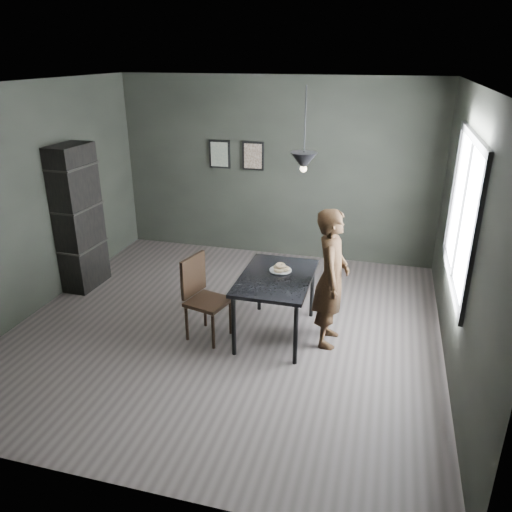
% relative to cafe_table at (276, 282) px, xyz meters
% --- Properties ---
extents(ground, '(5.00, 5.00, 0.00)m').
position_rel_cafe_table_xyz_m(ground, '(-0.60, 0.00, -0.67)').
color(ground, '#36302E').
rests_on(ground, ground).
extents(back_wall, '(5.00, 0.10, 2.80)m').
position_rel_cafe_table_xyz_m(back_wall, '(-0.60, 2.50, 0.73)').
color(back_wall, black).
rests_on(back_wall, ground).
extents(ceiling, '(5.00, 5.00, 0.02)m').
position_rel_cafe_table_xyz_m(ceiling, '(-0.60, 0.00, 2.13)').
color(ceiling, silver).
rests_on(ceiling, ground).
extents(window_assembly, '(0.04, 1.96, 1.56)m').
position_rel_cafe_table_xyz_m(window_assembly, '(1.87, 0.20, 0.93)').
color(window_assembly, white).
rests_on(window_assembly, ground).
extents(cafe_table, '(0.80, 1.20, 0.75)m').
position_rel_cafe_table_xyz_m(cafe_table, '(0.00, 0.00, 0.00)').
color(cafe_table, black).
rests_on(cafe_table, ground).
extents(white_plate, '(0.23, 0.23, 0.01)m').
position_rel_cafe_table_xyz_m(white_plate, '(0.02, 0.15, 0.08)').
color(white_plate, white).
rests_on(white_plate, cafe_table).
extents(donut_pile, '(0.20, 0.20, 0.09)m').
position_rel_cafe_table_xyz_m(donut_pile, '(0.02, 0.15, 0.12)').
color(donut_pile, beige).
rests_on(donut_pile, white_plate).
extents(woman, '(0.40, 0.59, 1.59)m').
position_rel_cafe_table_xyz_m(woman, '(0.62, 0.01, 0.12)').
color(woman, black).
rests_on(woman, ground).
extents(wood_chair, '(0.52, 0.52, 0.98)m').
position_rel_cafe_table_xyz_m(wood_chair, '(-0.82, -0.24, -0.11)').
color(wood_chair, black).
rests_on(wood_chair, ground).
extents(shelf_unit, '(0.40, 0.68, 1.99)m').
position_rel_cafe_table_xyz_m(shelf_unit, '(-2.92, 0.61, 0.33)').
color(shelf_unit, black).
rests_on(shelf_unit, ground).
extents(pendant_lamp, '(0.28, 0.28, 0.86)m').
position_rel_cafe_table_xyz_m(pendant_lamp, '(0.25, 0.10, 1.38)').
color(pendant_lamp, black).
rests_on(pendant_lamp, ground).
extents(framed_print_left, '(0.34, 0.04, 0.44)m').
position_rel_cafe_table_xyz_m(framed_print_left, '(-1.50, 2.47, 0.93)').
color(framed_print_left, black).
rests_on(framed_print_left, ground).
extents(framed_print_right, '(0.34, 0.04, 0.44)m').
position_rel_cafe_table_xyz_m(framed_print_right, '(-0.95, 2.47, 0.93)').
color(framed_print_right, black).
rests_on(framed_print_right, ground).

